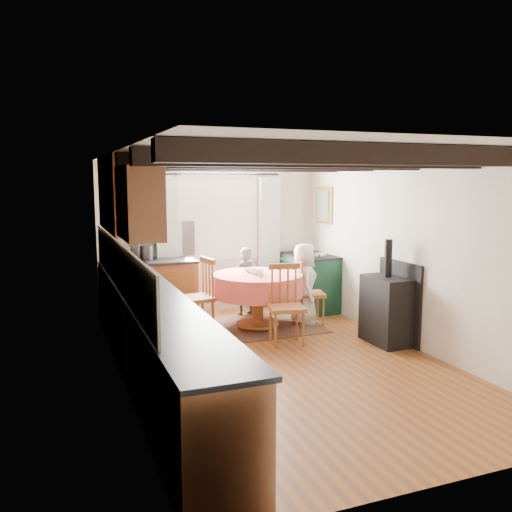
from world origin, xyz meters
name	(u,v)px	position (x,y,z in m)	size (l,w,h in m)	color
floor	(281,362)	(0.00, 0.00, 0.00)	(3.60, 5.50, 0.00)	#99521D
ceiling	(282,154)	(0.00, 0.00, 2.40)	(3.60, 5.50, 0.00)	white
wall_back	(212,237)	(0.00, 2.75, 1.20)	(3.60, 0.00, 2.40)	silver
wall_front	(448,319)	(0.00, -2.75, 1.20)	(3.60, 0.00, 2.40)	silver
wall_left	(120,271)	(-1.80, 0.00, 1.20)	(0.00, 5.50, 2.40)	silver
wall_right	(412,253)	(1.80, 0.00, 1.20)	(0.00, 5.50, 2.40)	silver
beam_a	(388,155)	(0.00, -2.00, 2.31)	(3.60, 0.16, 0.16)	black
beam_b	(325,159)	(0.00, -1.00, 2.31)	(3.60, 0.16, 0.16)	black
beam_c	(282,162)	(0.00, 0.00, 2.31)	(3.60, 0.16, 0.16)	black
beam_d	(250,164)	(0.00, 1.00, 2.31)	(3.60, 0.16, 0.16)	black
beam_e	(226,166)	(0.00, 2.00, 2.31)	(3.60, 0.16, 0.16)	black
splash_left	(118,266)	(-1.78, 0.30, 1.20)	(0.02, 4.50, 0.55)	beige
splash_back	(150,240)	(-1.00, 2.73, 1.20)	(1.40, 0.02, 0.55)	beige
base_cabinet_left	(151,339)	(-1.50, 0.00, 0.44)	(0.60, 5.30, 0.88)	brown
base_cabinet_back	(152,292)	(-1.05, 2.45, 0.44)	(1.30, 0.60, 0.88)	brown
worktop_left	(152,297)	(-1.48, 0.00, 0.90)	(0.64, 5.30, 0.04)	black
worktop_back	(151,262)	(-1.05, 2.43, 0.90)	(1.30, 0.64, 0.04)	black
wall_cabinet_glass	(119,194)	(-1.63, 1.20, 1.95)	(0.34, 1.80, 0.90)	brown
wall_cabinet_solid	(139,203)	(-1.63, -0.30, 1.90)	(0.34, 0.90, 0.70)	brown
window_frame	(218,212)	(0.10, 2.73, 1.60)	(1.34, 0.03, 1.54)	white
window_pane	(218,212)	(0.10, 2.74, 1.60)	(1.20, 0.01, 1.40)	white
curtain_left	(168,246)	(-0.75, 2.65, 1.10)	(0.35, 0.10, 2.10)	silver
curtain_right	(269,241)	(0.95, 2.65, 1.10)	(0.35, 0.10, 2.10)	silver
curtain_rod	(220,174)	(0.10, 2.65, 2.20)	(0.03, 0.03, 2.00)	black
wall_picture	(324,205)	(1.77, 2.30, 1.70)	(0.04, 0.50, 0.60)	gold
wall_plate	(273,205)	(1.05, 2.72, 1.70)	(0.30, 0.30, 0.02)	silver
rug	(258,326)	(0.30, 1.52, 0.01)	(1.72, 1.34, 0.01)	#422A1E
dining_table	(258,301)	(0.30, 1.52, 0.39)	(1.29, 1.29, 0.78)	#F9473D
chair_near	(287,305)	(0.36, 0.63, 0.52)	(0.44, 0.46, 1.03)	#9A5F2B
chair_left	(196,295)	(-0.59, 1.59, 0.52)	(0.45, 0.47, 1.04)	#9A5F2B
chair_right	(310,291)	(1.10, 1.42, 0.48)	(0.41, 0.43, 0.96)	#9A5F2B
aga_range	(309,282)	(1.47, 2.19, 0.47)	(0.65, 1.01, 0.93)	#0E3524
cast_iron_stove	(387,292)	(1.58, 0.19, 0.68)	(0.41, 0.68, 1.36)	black
child_far	(245,281)	(0.37, 2.25, 0.54)	(0.39, 0.26, 1.07)	#333C41
child_right	(304,284)	(1.01, 1.45, 0.60)	(0.59, 0.38, 1.20)	white
bowl_a	(252,270)	(0.28, 1.70, 0.81)	(0.22, 0.22, 0.05)	silver
bowl_b	(257,272)	(0.29, 1.51, 0.81)	(0.20, 0.20, 0.06)	silver
cup	(260,274)	(0.25, 1.32, 0.82)	(0.09, 0.09, 0.08)	silver
canister_tall	(136,252)	(-1.26, 2.53, 1.05)	(0.15, 0.15, 0.26)	#262628
canister_wide	(146,253)	(-1.10, 2.53, 1.03)	(0.19, 0.19, 0.21)	#262628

